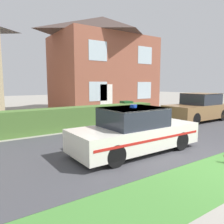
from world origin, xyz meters
TOP-DOWN VIEW (x-y plane):
  - road_strip at (0.00, 3.62)m, footprint 28.00×5.24m
  - garden_hedge at (-1.12, 6.96)m, footprint 8.88×0.82m
  - police_car at (-1.14, 2.62)m, footprint 4.19×1.64m
  - neighbour_car_far at (5.65, 5.03)m, footprint 4.15×1.79m
  - house_right at (4.14, 12.95)m, footprint 7.97×5.71m
  - wheelie_bin at (2.20, 7.34)m, footprint 0.65×0.68m

SIDE VIEW (x-z plane):
  - road_strip at x=0.00m, z-range 0.00..0.01m
  - garden_hedge at x=-1.12m, z-range 0.00..1.04m
  - wheelie_bin at x=2.20m, z-range 0.00..1.16m
  - police_car at x=-1.14m, z-range -0.09..1.41m
  - neighbour_car_far at x=5.65m, z-range -0.05..1.53m
  - house_right at x=4.14m, z-range 0.06..7.52m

